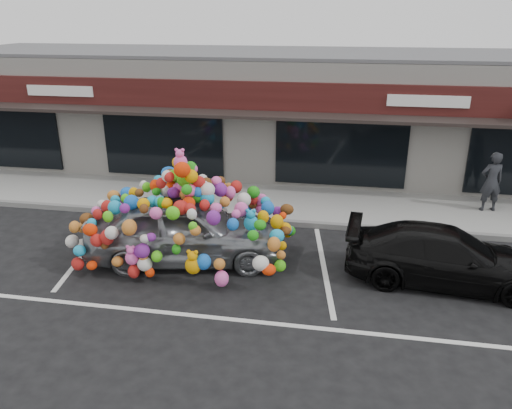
# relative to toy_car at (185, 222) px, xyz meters

# --- Properties ---
(ground) EXTENTS (90.00, 90.00, 0.00)m
(ground) POSITION_rel_toy_car_xyz_m (0.51, -0.02, -0.98)
(ground) COLOR black
(ground) RESTS_ON ground
(shop_building) EXTENTS (24.00, 7.20, 4.31)m
(shop_building) POSITION_rel_toy_car_xyz_m (0.51, 8.42, 1.18)
(shop_building) COLOR white
(shop_building) RESTS_ON ground
(sidewalk) EXTENTS (26.00, 3.00, 0.15)m
(sidewalk) POSITION_rel_toy_car_xyz_m (0.51, 3.98, -0.91)
(sidewalk) COLOR #9A9A94
(sidewalk) RESTS_ON ground
(kerb) EXTENTS (26.00, 0.18, 0.16)m
(kerb) POSITION_rel_toy_car_xyz_m (0.51, 2.48, -0.91)
(kerb) COLOR slate
(kerb) RESTS_ON ground
(parking_stripe_left) EXTENTS (0.73, 4.37, 0.01)m
(parking_stripe_left) POSITION_rel_toy_car_xyz_m (-2.69, 0.18, -0.98)
(parking_stripe_left) COLOR silver
(parking_stripe_left) RESTS_ON ground
(parking_stripe_mid) EXTENTS (0.73, 4.37, 0.01)m
(parking_stripe_mid) POSITION_rel_toy_car_xyz_m (3.31, 0.18, -0.98)
(parking_stripe_mid) COLOR silver
(parking_stripe_mid) RESTS_ON ground
(lane_line) EXTENTS (14.00, 0.12, 0.01)m
(lane_line) POSITION_rel_toy_car_xyz_m (2.51, -2.32, -0.98)
(lane_line) COLOR silver
(lane_line) RESTS_ON ground
(toy_car) EXTENTS (3.36, 5.25, 2.90)m
(toy_car) POSITION_rel_toy_car_xyz_m (0.00, 0.00, 0.00)
(toy_car) COLOR #989EA2
(toy_car) RESTS_ON ground
(black_sedan) EXTENTS (2.10, 4.43, 1.25)m
(black_sedan) POSITION_rel_toy_car_xyz_m (5.94, -0.04, -0.36)
(black_sedan) COLOR black
(black_sedan) RESTS_ON ground
(pedestrian_a) EXTENTS (0.72, 0.55, 1.78)m
(pedestrian_a) POSITION_rel_toy_car_xyz_m (7.90, 4.31, 0.06)
(pedestrian_a) COLOR black
(pedestrian_a) RESTS_ON sidewalk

